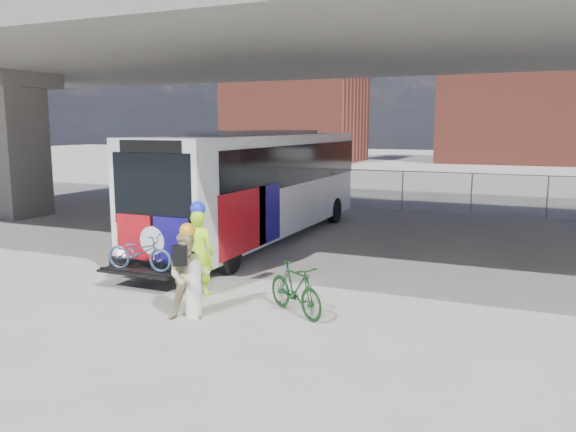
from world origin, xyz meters
The scene contains 9 objects.
ground centered at (0.00, 0.00, 0.00)m, with size 160.00×160.00×0.00m, color #9E9991.
bus centered at (-2.00, 3.65, 2.11)m, with size 2.67×12.92×3.69m.
overpass centered at (0.00, 4.00, 6.54)m, with size 40.00×16.00×7.95m.
chainlink_fence centered at (0.00, 12.00, 1.42)m, with size 30.00×0.06×30.00m.
brick_buildings centered at (1.23, 48.23, 5.42)m, with size 54.00×22.00×12.00m.
bollard centered at (0.18, -4.03, 0.65)m, with size 0.32×0.32×1.21m.
cyclist_hivis centered at (-0.53, -2.68, 1.05)m, with size 0.75×0.52×2.17m.
cyclist_tan centered at (0.17, -4.17, 0.92)m, with size 1.09×1.03×1.96m.
bike_parked centered at (2.01, -3.06, 0.54)m, with size 0.51×1.80×1.08m, color #123A17.
Camera 1 is at (6.27, -13.31, 3.83)m, focal length 35.00 mm.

